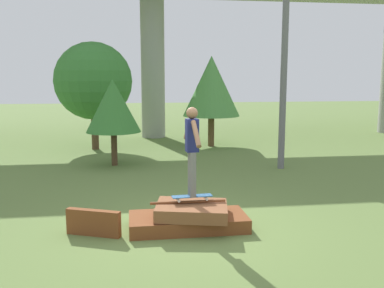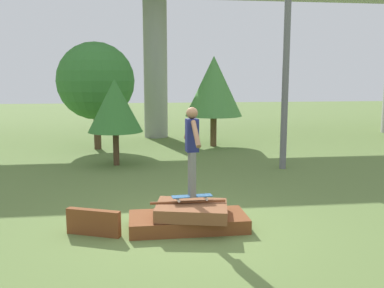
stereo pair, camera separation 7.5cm
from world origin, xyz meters
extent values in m
plane|color=olive|center=(0.00, 0.00, 0.00)|extent=(80.00, 80.00, 0.00)
cube|color=brown|center=(0.00, 0.00, 0.13)|extent=(2.20, 0.99, 0.26)
cube|color=brown|center=(0.06, -0.07, 0.38)|extent=(1.47, 1.20, 0.26)
cylinder|color=brown|center=(0.00, 0.00, 0.52)|extent=(1.42, 0.05, 0.05)
cube|color=brown|center=(-1.73, -0.12, 0.24)|extent=(1.00, 0.51, 0.47)
cube|color=#23517F|center=(0.08, 0.01, 0.62)|extent=(0.77, 0.25, 0.01)
cylinder|color=silver|center=(0.34, 0.12, 0.57)|extent=(0.06, 0.03, 0.05)
cylinder|color=silver|center=(0.35, -0.05, 0.57)|extent=(0.06, 0.03, 0.05)
cylinder|color=silver|center=(-0.19, 0.07, 0.57)|extent=(0.06, 0.03, 0.05)
cylinder|color=silver|center=(-0.18, -0.09, 0.57)|extent=(0.06, 0.03, 0.05)
cylinder|color=slate|center=(0.07, 0.10, 1.05)|extent=(0.12, 0.12, 0.84)
cylinder|color=slate|center=(0.08, -0.07, 1.05)|extent=(0.12, 0.12, 0.84)
cube|color=#191E51|center=(0.08, 0.01, 1.77)|extent=(0.24, 0.23, 0.61)
sphere|color=brown|center=(0.08, 0.01, 2.18)|extent=(0.21, 0.21, 0.21)
cylinder|color=brown|center=(0.05, 0.34, 1.84)|extent=(0.13, 0.51, 0.45)
cylinder|color=brown|center=(0.10, -0.31, 1.84)|extent=(0.13, 0.51, 0.45)
cylinder|color=gray|center=(0.00, 12.60, 3.39)|extent=(1.10, 1.10, 6.78)
cylinder|color=slate|center=(3.58, 4.94, 3.83)|extent=(0.20, 0.20, 7.66)
cylinder|color=brown|center=(2.21, 9.54, 0.62)|extent=(0.26, 0.26, 1.25)
cone|color=#4C8E42|center=(2.21, 9.54, 2.46)|extent=(2.32, 2.32, 2.42)
cylinder|color=#4C3823|center=(-1.60, 6.14, 0.54)|extent=(0.19, 0.19, 1.09)
cone|color=#387A33|center=(-1.60, 6.14, 1.93)|extent=(1.75, 1.75, 1.69)
cylinder|color=#4C3823|center=(-2.46, 9.39, 0.70)|extent=(0.28, 0.28, 1.41)
sphere|color=#387A33|center=(-2.46, 9.39, 2.68)|extent=(2.99, 2.99, 2.99)
camera|label=1|loc=(-1.00, -7.65, 2.82)|focal=40.00mm
camera|label=2|loc=(-0.92, -7.66, 2.82)|focal=40.00mm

